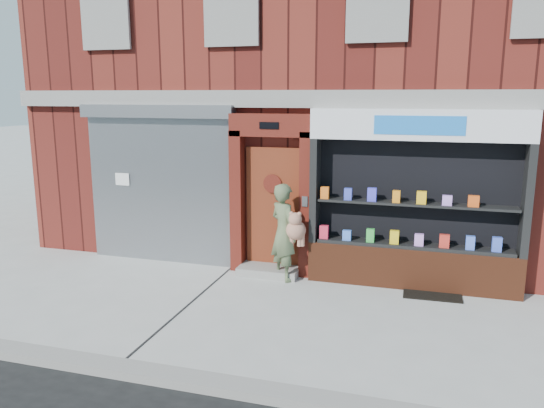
% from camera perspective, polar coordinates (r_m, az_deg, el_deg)
% --- Properties ---
extents(ground, '(80.00, 80.00, 0.00)m').
position_cam_1_polar(ground, '(8.04, 1.33, -11.95)').
color(ground, '#9E9E99').
rests_on(ground, ground).
extents(curb, '(60.00, 0.30, 0.12)m').
position_cam_1_polar(curb, '(6.19, -4.17, -19.09)').
color(curb, gray).
rests_on(curb, ground).
extents(building, '(12.00, 8.16, 8.00)m').
position_cam_1_polar(building, '(13.27, 8.43, 14.92)').
color(building, '#4C1511').
rests_on(building, ground).
extents(shutter_bay, '(3.10, 0.30, 3.04)m').
position_cam_1_polar(shutter_bay, '(10.40, -11.95, 3.11)').
color(shutter_bay, gray).
rests_on(shutter_bay, ground).
extents(red_door_bay, '(1.52, 0.58, 2.90)m').
position_cam_1_polar(red_door_bay, '(9.53, -0.06, 1.00)').
color(red_door_bay, '#4C130D').
rests_on(red_door_bay, ground).
extents(pharmacy_bay, '(3.50, 0.41, 3.00)m').
position_cam_1_polar(pharmacy_bay, '(9.12, 15.07, -0.43)').
color(pharmacy_bay, '#622B17').
rests_on(pharmacy_bay, ground).
extents(woman, '(0.79, 0.72, 1.73)m').
position_cam_1_polar(woman, '(9.26, 1.43, -3.00)').
color(woman, '#566341').
rests_on(woman, ground).
extents(doormat, '(0.94, 0.67, 0.02)m').
position_cam_1_polar(doormat, '(9.24, 16.84, -9.17)').
color(doormat, black).
rests_on(doormat, ground).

